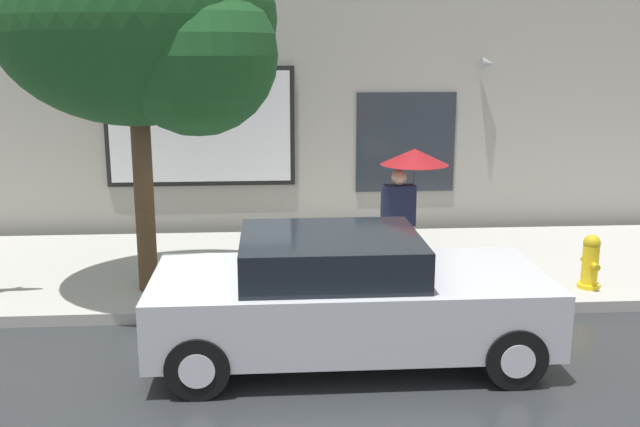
% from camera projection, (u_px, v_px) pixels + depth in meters
% --- Properties ---
extents(ground_plane, '(60.00, 60.00, 0.00)m').
position_uv_depth(ground_plane, '(269.00, 354.00, 8.06)').
color(ground_plane, '#282B2D').
extents(sidewalk, '(20.00, 4.00, 0.15)m').
position_uv_depth(sidewalk, '(269.00, 268.00, 10.96)').
color(sidewalk, '#A3A099').
rests_on(sidewalk, ground).
extents(building_facade, '(20.00, 0.67, 7.00)m').
position_uv_depth(building_facade, '(265.00, 41.00, 12.63)').
color(building_facade, '#9E998E').
rests_on(building_facade, ground).
extents(parked_car, '(4.26, 1.94, 1.40)m').
position_uv_depth(parked_car, '(346.00, 297.00, 7.84)').
color(parked_car, '#B7BABF').
rests_on(parked_car, ground).
extents(fire_hydrant, '(0.30, 0.44, 0.75)m').
position_uv_depth(fire_hydrant, '(590.00, 262.00, 9.76)').
color(fire_hydrant, yellow).
rests_on(fire_hydrant, sidewalk).
extents(pedestrian_with_umbrella, '(0.94, 0.94, 1.87)m').
position_uv_depth(pedestrian_with_umbrella, '(409.00, 177.00, 9.90)').
color(pedestrian_with_umbrella, black).
rests_on(pedestrian_with_umbrella, sidewalk).
extents(street_tree, '(3.59, 3.05, 4.92)m').
position_uv_depth(street_tree, '(147.00, 27.00, 8.93)').
color(street_tree, '#4C3823').
rests_on(street_tree, sidewalk).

